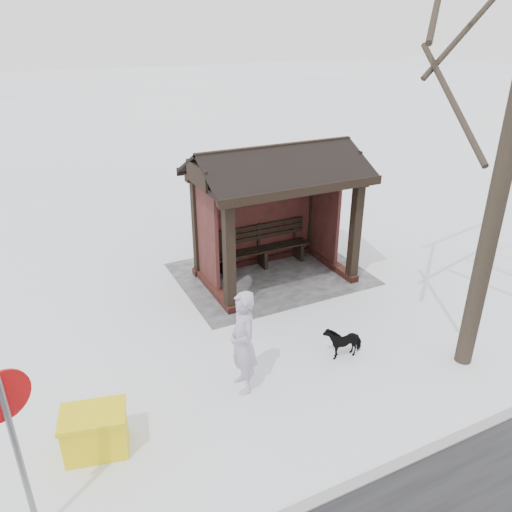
{
  "coord_description": "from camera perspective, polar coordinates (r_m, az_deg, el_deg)",
  "views": [
    {
      "loc": [
        4.89,
        9.0,
        5.38
      ],
      "look_at": [
        0.87,
        0.8,
        1.07
      ],
      "focal_mm": 35.0,
      "sensor_mm": 36.0,
      "label": 1
    }
  ],
  "objects": [
    {
      "name": "ground",
      "position": [
        11.57,
        2.13,
        -2.48
      ],
      "size": [
        120.0,
        120.0,
        0.0
      ],
      "primitive_type": "plane",
      "color": "white",
      "rests_on": "ground"
    },
    {
      "name": "pedestrian",
      "position": [
        7.84,
        -1.51,
        -9.86
      ],
      "size": [
        0.46,
        0.66,
        1.74
      ],
      "primitive_type": "imported",
      "rotation": [
        0.0,
        0.0,
        1.5
      ],
      "color": "#A79CB7",
      "rests_on": "ground"
    },
    {
      "name": "kerb",
      "position": [
        8.06,
        21.92,
        -18.78
      ],
      "size": [
        120.0,
        0.15,
        0.06
      ],
      "primitive_type": "cube",
      "color": "gray",
      "rests_on": "ground"
    },
    {
      "name": "grit_bin",
      "position": [
        7.49,
        -17.89,
        -18.56
      ],
      "size": [
        0.98,
        0.78,
        0.67
      ],
      "rotation": [
        0.0,
        0.0,
        -0.23
      ],
      "color": "yellow",
      "rests_on": "ground"
    },
    {
      "name": "road_sign",
      "position": [
        5.94,
        -26.34,
        -16.73
      ],
      "size": [
        0.55,
        0.26,
        2.29
      ],
      "rotation": [
        0.0,
        0.0,
        0.41
      ],
      "color": "slate",
      "rests_on": "ground"
    },
    {
      "name": "bus_shelter",
      "position": [
        10.87,
        1.91,
        8.03
      ],
      "size": [
        3.6,
        2.4,
        3.09
      ],
      "color": "#3D1916",
      "rests_on": "ground"
    },
    {
      "name": "trampled_patch",
      "position": [
        11.73,
        1.67,
        -2.04
      ],
      "size": [
        4.2,
        3.2,
        0.02
      ],
      "primitive_type": "cube",
      "color": "gray",
      "rests_on": "ground"
    },
    {
      "name": "dog",
      "position": [
        9.04,
        9.92,
        -9.5
      ],
      "size": [
        0.7,
        0.35,
        0.57
      ],
      "primitive_type": "imported",
      "rotation": [
        0.0,
        0.0,
        1.5
      ],
      "color": "black",
      "rests_on": "ground"
    }
  ]
}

